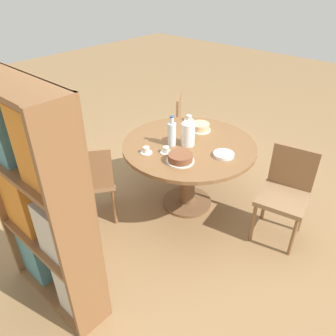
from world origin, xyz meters
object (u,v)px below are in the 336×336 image
Objects in this scene: coffee_pot at (188,134)px; cake_second at (200,127)px; bookshelf at (43,206)px; water_bottle at (172,133)px; cup_a at (146,151)px; cake_main at (180,158)px; chair_b at (92,179)px; cup_b at (189,118)px; cup_c at (166,150)px; chair_a at (189,126)px; chair_c at (285,192)px.

coffee_pot is 0.36m from cake_second.
water_bottle is at bearing 93.50° from bookshelf.
cup_a is at bearing 98.02° from bookshelf.
cake_second is (0.25, -0.62, 0.00)m from cake_main.
chair_b is 0.50× the size of bookshelf.
chair_b reaches higher than cake_second.
cup_b is at bearing -151.33° from chair_b.
cake_second is 0.59m from cup_c.
cake_main is 0.67m from cake_second.
water_bottle reaches higher than chair_b.
water_bottle is (-0.48, 0.89, 0.38)m from chair_a.
chair_a reaches higher than cup_c.
bookshelf is 1.40m from water_bottle.
cup_b is at bearing -67.13° from cup_c.
bookshelf is 1.23m from cake_main.
cup_a is (0.08, 0.71, -0.01)m from cake_second.
chair_b is 2.86× the size of water_bottle.
bookshelf reaches higher than cup_c.
chair_b reaches higher than cake_main.
coffee_pot is at bearing -63.03° from cake_main.
chair_c is at bearing -152.40° from cup_c.
cup_b is at bearing -78.79° from cup_a.
chair_b is at bearing 55.67° from coffee_pot.
bookshelf reaches higher than coffee_pot.
cake_main is at bearing -164.58° from cup_a.
chair_a is at bearing -61.53° from water_bottle.
chair_b is 1.27m from cup_b.
cup_b is (-0.24, 0.33, 0.28)m from chair_a.
cake_second is (-0.01, -0.44, -0.09)m from water_bottle.
cake_second is at bearing -91.19° from water_bottle.
cake_second is (-0.43, -1.11, 0.29)m from chair_b.
chair_c is 1.03m from coffee_pot.
bookshelf is 1.25m from cup_c.
cup_c is (-0.54, 1.03, 0.28)m from chair_a.
chair_a and chair_c have the same top height.
chair_c is 0.50× the size of bookshelf.
water_bottle is 2.74× the size of cup_b.
chair_a is at bearing -42.33° from cake_second.
coffee_pot is 2.39× the size of cup_b.
water_bottle is at bearing 173.89° from chair_a.
cup_c is (-0.06, 0.15, -0.10)m from water_bottle.
water_bottle reaches higher than cake_second.
water_bottle is 2.74× the size of cup_a.
water_bottle is at bearing -174.94° from chair_b.
cup_a is 1.00× the size of cup_b.
chair_a is 7.84× the size of cup_a.
chair_a is 1.26m from cup_a.
bookshelf reaches higher than chair_b.
chair_b is 0.76m from cup_c.
bookshelf is at bearing -129.20° from chair_c.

